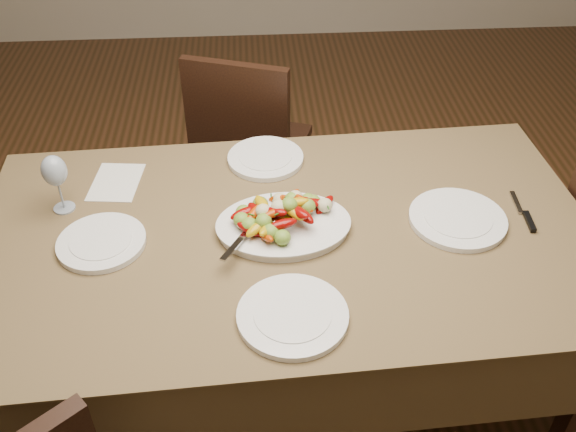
% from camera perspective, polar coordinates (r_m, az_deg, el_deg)
% --- Properties ---
extents(floor, '(6.00, 6.00, 0.00)m').
position_cam_1_polar(floor, '(2.58, 3.26, -11.48)').
color(floor, '#3E2512').
rests_on(floor, ground).
extents(dining_table, '(1.89, 1.13, 0.76)m').
position_cam_1_polar(dining_table, '(2.17, -0.00, -9.07)').
color(dining_table, brown).
rests_on(dining_table, ground).
extents(chair_far, '(0.54, 0.54, 0.95)m').
position_cam_1_polar(chair_far, '(2.81, -3.06, 6.29)').
color(chair_far, black).
rests_on(chair_far, ground).
extents(serving_platter, '(0.40, 0.31, 0.02)m').
position_cam_1_polar(serving_platter, '(1.90, -0.40, -0.97)').
color(serving_platter, white).
rests_on(serving_platter, dining_table).
extents(roasted_vegetables, '(0.33, 0.23, 0.09)m').
position_cam_1_polar(roasted_vegetables, '(1.87, -0.41, 0.36)').
color(roasted_vegetables, '#740603').
rests_on(roasted_vegetables, serving_platter).
extents(serving_spoon, '(0.28, 0.18, 0.03)m').
position_cam_1_polar(serving_spoon, '(1.85, -2.29, -0.99)').
color(serving_spoon, '#9EA0A8').
rests_on(serving_spoon, serving_platter).
extents(plate_left, '(0.26, 0.26, 0.02)m').
position_cam_1_polar(plate_left, '(1.93, -16.24, -2.28)').
color(plate_left, white).
rests_on(plate_left, dining_table).
extents(plate_right, '(0.29, 0.29, 0.02)m').
position_cam_1_polar(plate_right, '(2.00, 14.84, -0.28)').
color(plate_right, white).
rests_on(plate_right, dining_table).
extents(plate_far, '(0.26, 0.26, 0.02)m').
position_cam_1_polar(plate_far, '(2.20, -2.01, 5.12)').
color(plate_far, white).
rests_on(plate_far, dining_table).
extents(plate_near, '(0.29, 0.29, 0.02)m').
position_cam_1_polar(plate_near, '(1.65, 0.41, -8.86)').
color(plate_near, white).
rests_on(plate_near, dining_table).
extents(wine_glass, '(0.08, 0.08, 0.20)m').
position_cam_1_polar(wine_glass, '(2.05, -19.82, 2.86)').
color(wine_glass, '#8C99A5').
rests_on(wine_glass, dining_table).
extents(menu_card, '(0.17, 0.23, 0.00)m').
position_cam_1_polar(menu_card, '(2.17, -15.03, 2.93)').
color(menu_card, silver).
rests_on(menu_card, dining_table).
extents(table_knife, '(0.03, 0.20, 0.01)m').
position_cam_1_polar(table_knife, '(2.09, 20.18, 0.23)').
color(table_knife, '#9EA0A8').
rests_on(table_knife, dining_table).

